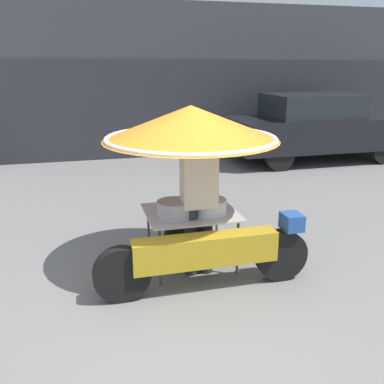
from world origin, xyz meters
The scene contains 5 objects.
ground_plane centered at (0.00, 0.00, 0.00)m, with size 36.00×36.00×0.00m, color slate.
shopfront_building centered at (0.00, 8.26, 1.87)m, with size 28.00×2.06×3.75m.
vendor_motorcycle_cart centered at (0.33, 0.96, 1.46)m, with size 2.32×1.94×1.88m.
vendor_person centered at (0.35, 0.81, 0.91)m, with size 0.38×0.22×1.62m.
parked_car centered at (4.72, 5.80, 0.83)m, with size 4.38×1.78×1.61m.
Camera 1 is at (-0.86, -3.46, 2.31)m, focal length 40.00 mm.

